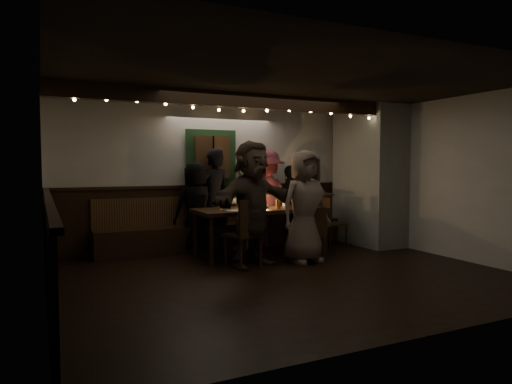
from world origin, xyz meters
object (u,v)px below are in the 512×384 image
chair_end (329,219)px  person_g (305,206)px  person_a (196,207)px  person_c (243,203)px  high_top (318,212)px  person_f (252,204)px  dining_table (261,212)px  chair_near_left (247,229)px  person_b (214,199)px  person_e (291,205)px  person_d (266,198)px  chair_near_right (312,230)px

chair_end → person_g: bearing=-140.1°
person_a → person_g: person_g is taller
person_c → person_g: 1.50m
high_top → person_f: (-1.87, -1.10, 0.32)m
dining_table → chair_near_left: size_ratio=2.19×
dining_table → person_a: 1.17m
high_top → person_b: (-1.94, 0.38, 0.28)m
person_b → person_e: bearing=157.9°
chair_near_left → person_c: size_ratio=0.61×
person_b → dining_table: bearing=108.1°
person_c → person_g: (0.42, -1.44, 0.05)m
person_e → person_f: person_f is taller
dining_table → person_g: 0.89m
person_e → dining_table: bearing=13.6°
person_d → person_f: bearing=45.9°
chair_near_left → person_b: person_b is taller
dining_table → high_top: 1.44m
dining_table → chair_near_right: size_ratio=2.61×
chair_near_left → chair_end: bearing=22.2°
chair_near_left → chair_near_right: chair_near_left is taller
chair_near_right → person_d: (-0.07, 1.48, 0.41)m
dining_table → chair_end: size_ratio=2.41×
person_c → person_e: 1.01m
person_d → person_f: 1.73m
person_e → chair_end: bearing=110.6°
high_top → person_c: person_c is taller
chair_near_left → person_d: bearing=54.2°
person_a → chair_end: bearing=158.8°
person_a → person_e: person_a is taller
high_top → person_c: bearing=170.1°
high_top → person_f: size_ratio=0.52×
chair_end → person_g: size_ratio=0.53×
chair_near_left → person_e: size_ratio=0.67×
chair_near_left → chair_near_right: bearing=-1.2°
person_a → person_g: 2.01m
person_c → person_g: size_ratio=0.95×
chair_near_left → person_b: 1.53m
chair_near_left → person_f: person_f is taller
chair_end → person_g: (-1.08, -0.90, 0.35)m
chair_end → dining_table: bearing=-176.0°
chair_end → person_f: (-1.94, -0.81, 0.42)m
chair_near_right → person_e: 1.49m
high_top → person_g: (-1.01, -1.19, 0.25)m
person_a → person_c: size_ratio=0.95×
chair_end → chair_near_left: bearing=-157.8°
dining_table → chair_near_right: 0.95m
person_d → person_e: person_d is taller
high_top → person_c: 1.47m
chair_near_left → chair_end: (2.03, 0.83, -0.05)m
chair_near_right → high_top: 1.43m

